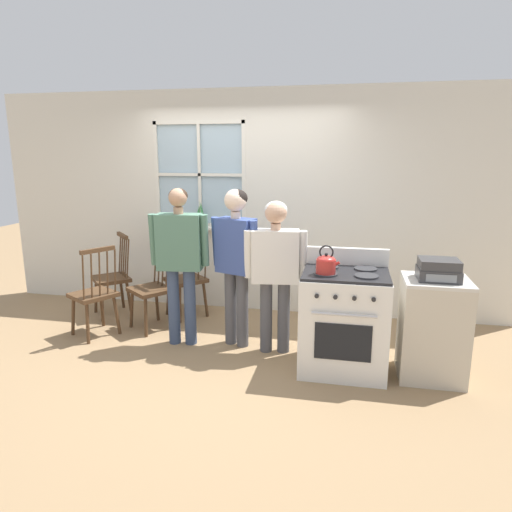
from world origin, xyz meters
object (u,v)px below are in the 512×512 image
(person_teen_center, at_px, (236,251))
(stereo, at_px, (439,270))
(chair_center_cluster, at_px, (94,295))
(chair_by_window, at_px, (152,289))
(handbag, at_px, (169,254))
(person_elderly_left, at_px, (180,252))
(potted_plant, at_px, (200,220))
(stove, at_px, (344,320))
(kettle, at_px, (326,264))
(chair_near_stove, at_px, (187,280))
(person_adult_right, at_px, (275,261))
(chair_near_wall, at_px, (113,278))
(side_counter, at_px, (433,329))

(person_teen_center, distance_m, stereo, 1.89)
(chair_center_cluster, bearing_deg, chair_by_window, 153.01)
(person_teen_center, distance_m, handbag, 1.01)
(person_elderly_left, relative_size, potted_plant, 4.86)
(chair_by_window, bearing_deg, person_elderly_left, 2.30)
(stove, xyz_separation_m, handbag, (-1.98, 0.78, 0.35))
(potted_plant, distance_m, handbag, 0.72)
(chair_by_window, xyz_separation_m, person_elderly_left, (0.48, -0.34, 0.52))
(stove, distance_m, kettle, 0.59)
(chair_by_window, height_order, person_elderly_left, person_elderly_left)
(chair_near_stove, relative_size, person_adult_right, 0.66)
(stereo, bearing_deg, person_adult_right, 169.58)
(chair_near_stove, xyz_separation_m, person_adult_right, (1.20, -0.78, 0.47))
(chair_near_wall, relative_size, stereo, 2.93)
(chair_by_window, bearing_deg, chair_near_stove, 98.33)
(person_elderly_left, bearing_deg, person_adult_right, -6.64)
(side_counter, bearing_deg, stereo, -90.00)
(stove, height_order, stereo, stove)
(person_adult_right, xyz_separation_m, side_counter, (1.44, -0.24, -0.48))
(person_elderly_left, relative_size, person_adult_right, 1.07)
(person_adult_right, distance_m, side_counter, 1.54)
(stove, distance_m, potted_plant, 2.38)
(chair_by_window, height_order, person_adult_right, person_adult_right)
(chair_by_window, xyz_separation_m, person_teen_center, (1.04, -0.26, 0.53))
(handbag, height_order, stereo, stereo)
(stereo, bearing_deg, chair_near_wall, 165.24)
(kettle, xyz_separation_m, handbag, (-1.81, 0.91, -0.20))
(stove, height_order, kettle, kettle)
(potted_plant, relative_size, side_counter, 0.37)
(chair_center_cluster, bearing_deg, stove, 115.23)
(kettle, distance_m, potted_plant, 2.25)
(person_adult_right, distance_m, handbag, 1.41)
(stove, height_order, potted_plant, potted_plant)
(person_elderly_left, distance_m, kettle, 1.53)
(kettle, bearing_deg, side_counter, 8.40)
(chair_by_window, relative_size, stove, 0.92)
(person_adult_right, relative_size, handbag, 4.92)
(chair_near_stove, bearing_deg, chair_by_window, 13.37)
(chair_by_window, relative_size, chair_near_stove, 1.00)
(chair_near_wall, height_order, kettle, kettle)
(stove, bearing_deg, person_adult_right, 159.60)
(handbag, distance_m, stereo, 2.87)
(chair_near_wall, relative_size, stove, 0.92)
(chair_near_wall, bearing_deg, stereo, 32.86)
(person_teen_center, bearing_deg, kettle, -7.84)
(chair_center_cluster, height_order, kettle, kettle)
(chair_near_stove, bearing_deg, stereo, 111.25)
(handbag, relative_size, stereo, 0.90)
(person_adult_right, relative_size, potted_plant, 4.54)
(stove, height_order, side_counter, stove)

